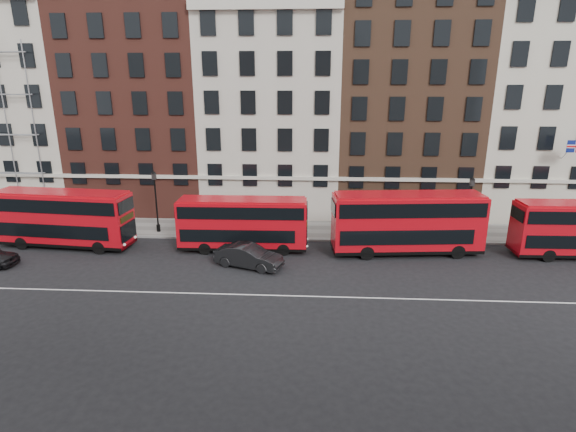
# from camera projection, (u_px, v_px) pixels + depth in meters

# --- Properties ---
(ground) EXTENTS (120.00, 120.00, 0.00)m
(ground) POSITION_uv_depth(u_px,v_px,m) (249.00, 281.00, 29.56)
(ground) COLOR black
(ground) RESTS_ON ground
(pavement) EXTENTS (80.00, 5.00, 0.15)m
(pavement) POSITION_uv_depth(u_px,v_px,m) (265.00, 229.00, 39.58)
(pavement) COLOR slate
(pavement) RESTS_ON ground
(kerb) EXTENTS (80.00, 0.30, 0.16)m
(kerb) POSITION_uv_depth(u_px,v_px,m) (262.00, 239.00, 37.19)
(kerb) COLOR gray
(kerb) RESTS_ON ground
(road_centre_line) EXTENTS (70.00, 0.12, 0.01)m
(road_centre_line) POSITION_uv_depth(u_px,v_px,m) (244.00, 295.00, 27.65)
(road_centre_line) COLOR white
(road_centre_line) RESTS_ON ground
(building_terrace) EXTENTS (64.00, 11.95, 22.00)m
(building_terrace) POSITION_uv_depth(u_px,v_px,m) (269.00, 106.00, 43.71)
(building_terrace) COLOR #B8AF9F
(building_terrace) RESTS_ON ground
(bus_a) EXTENTS (10.89, 3.56, 4.50)m
(bus_a) POSITION_uv_depth(u_px,v_px,m) (63.00, 217.00, 35.04)
(bus_a) COLOR red
(bus_a) RESTS_ON ground
(bus_b) EXTENTS (9.86, 2.55, 4.13)m
(bus_b) POSITION_uv_depth(u_px,v_px,m) (242.00, 223.00, 34.32)
(bus_b) COLOR red
(bus_b) RESTS_ON ground
(bus_c) EXTENTS (11.35, 3.69, 4.69)m
(bus_c) POSITION_uv_depth(u_px,v_px,m) (407.00, 222.00, 33.56)
(bus_c) COLOR red
(bus_c) RESTS_ON ground
(car_front) EXTENTS (5.13, 3.19, 1.60)m
(car_front) POSITION_uv_depth(u_px,v_px,m) (249.00, 256.00, 31.58)
(car_front) COLOR black
(car_front) RESTS_ON ground
(lamp_post_left) EXTENTS (0.44, 0.44, 5.33)m
(lamp_post_left) POSITION_uv_depth(u_px,v_px,m) (156.00, 199.00, 37.99)
(lamp_post_left) COLOR black
(lamp_post_left) RESTS_ON pavement
(lamp_post_right) EXTENTS (0.44, 0.44, 5.33)m
(lamp_post_right) POSITION_uv_depth(u_px,v_px,m) (469.00, 206.00, 35.72)
(lamp_post_right) COLOR black
(lamp_post_right) RESTS_ON pavement
(iron_railings) EXTENTS (6.60, 0.06, 1.00)m
(iron_railings) POSITION_uv_depth(u_px,v_px,m) (268.00, 216.00, 41.51)
(iron_railings) COLOR black
(iron_railings) RESTS_ON pavement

